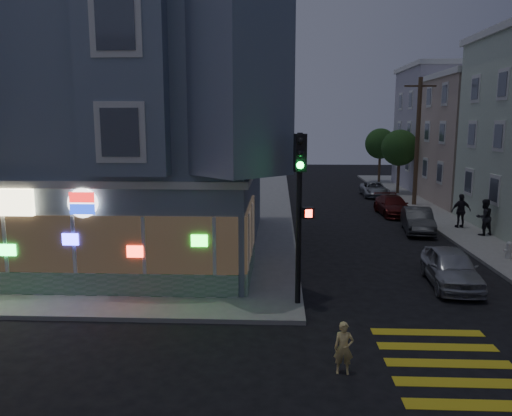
# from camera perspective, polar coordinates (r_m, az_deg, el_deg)

# --- Properties ---
(ground) EXTENTS (120.00, 120.00, 0.00)m
(ground) POSITION_cam_1_polar(r_m,az_deg,el_deg) (13.87, -6.79, -16.22)
(ground) COLOR black
(ground) RESTS_ON ground
(sidewalk_nw) EXTENTS (33.00, 42.00, 0.15)m
(sidewalk_nw) POSITION_cam_1_polar(r_m,az_deg,el_deg) (39.06, -21.02, 0.32)
(sidewalk_nw) COLOR gray
(sidewalk_nw) RESTS_ON ground
(corner_building) EXTENTS (14.60, 14.60, 11.40)m
(corner_building) POSITION_cam_1_polar(r_m,az_deg,el_deg) (24.65, -16.87, 8.81)
(corner_building) COLOR slate
(corner_building) RESTS_ON sidewalk_nw
(row_house_d) EXTENTS (12.00, 8.60, 10.50)m
(row_house_d) POSITION_cam_1_polar(r_m,az_deg,el_deg) (49.44, 23.43, 8.24)
(row_house_d) COLOR #A6A2B2
(row_house_d) RESTS_ON sidewalk_ne
(utility_pole) EXTENTS (2.20, 0.30, 9.00)m
(utility_pole) POSITION_cam_1_polar(r_m,az_deg,el_deg) (37.62, 17.96, 7.40)
(utility_pole) COLOR #4C3826
(utility_pole) RESTS_ON sidewalk_ne
(street_tree_near) EXTENTS (3.00, 3.00, 5.30)m
(street_tree_near) POSITION_cam_1_polar(r_m,az_deg,el_deg) (43.52, 16.09, 6.62)
(street_tree_near) COLOR #4C3826
(street_tree_near) RESTS_ON sidewalk_ne
(street_tree_far) EXTENTS (3.00, 3.00, 5.30)m
(street_tree_far) POSITION_cam_1_polar(r_m,az_deg,el_deg) (51.33, 14.03, 7.14)
(street_tree_far) COLOR #4C3826
(street_tree_far) RESTS_ON sidewalk_ne
(running_child) EXTENTS (0.49, 0.34, 1.31)m
(running_child) POSITION_cam_1_polar(r_m,az_deg,el_deg) (12.75, 10.00, -15.49)
(running_child) COLOR #F2D57C
(running_child) RESTS_ON ground
(pedestrian_a) EXTENTS (1.12, 0.99, 1.92)m
(pedestrian_a) POSITION_cam_1_polar(r_m,az_deg,el_deg) (28.94, 24.62, -0.96)
(pedestrian_a) COLOR black
(pedestrian_a) RESTS_ON sidewalk_ne
(pedestrian_b) EXTENTS (1.18, 0.63, 1.92)m
(pedestrian_b) POSITION_cam_1_polar(r_m,az_deg,el_deg) (30.48, 22.39, -0.30)
(pedestrian_b) COLOR black
(pedestrian_b) RESTS_ON sidewalk_ne
(parked_car_a) EXTENTS (1.98, 4.26, 1.41)m
(parked_car_a) POSITION_cam_1_polar(r_m,az_deg,el_deg) (20.12, 21.38, -6.35)
(parked_car_a) COLOR #A8ABB0
(parked_car_a) RESTS_ON ground
(parked_car_b) EXTENTS (1.95, 4.26, 1.36)m
(parked_car_b) POSITION_cam_1_polar(r_m,az_deg,el_deg) (29.09, 18.00, -1.36)
(parked_car_b) COLOR #343739
(parked_car_b) RESTS_ON ground
(parked_car_c) EXTENTS (2.00, 4.47, 1.27)m
(parked_car_c) POSITION_cam_1_polar(r_m,az_deg,el_deg) (34.01, 15.35, 0.26)
(parked_car_c) COLOR #4F1312
(parked_car_c) RESTS_ON ground
(parked_car_d) EXTENTS (2.06, 4.33, 1.19)m
(parked_car_d) POSITION_cam_1_polar(r_m,az_deg,el_deg) (42.22, 13.36, 2.09)
(parked_car_d) COLOR #A2A7AD
(parked_car_d) RESTS_ON ground
(traffic_signal) EXTENTS (0.69, 0.63, 5.59)m
(traffic_signal) POSITION_cam_1_polar(r_m,az_deg,el_deg) (15.85, 5.07, 2.01)
(traffic_signal) COLOR black
(traffic_signal) RESTS_ON sidewalk_nw
(fire_hydrant) EXTENTS (0.44, 0.25, 0.76)m
(fire_hydrant) POSITION_cam_1_polar(r_m,az_deg,el_deg) (24.61, 26.93, -4.24)
(fire_hydrant) COLOR silver
(fire_hydrant) RESTS_ON sidewalk_ne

